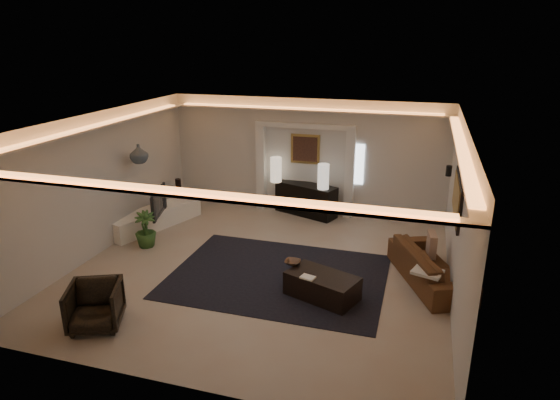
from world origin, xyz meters
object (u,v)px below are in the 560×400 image
(coffee_table, at_px, (322,287))
(sofa, at_px, (430,266))
(console, at_px, (306,199))
(armchair, at_px, (95,306))

(coffee_table, bearing_deg, sofa, 52.77)
(coffee_table, bearing_deg, console, 128.15)
(armchair, bearing_deg, sofa, 7.64)
(console, height_order, armchair, console)
(sofa, bearing_deg, coffee_table, 98.33)
(sofa, distance_m, coffee_table, 2.12)
(console, height_order, sofa, console)
(console, distance_m, armchair, 6.18)
(armchair, bearing_deg, coffee_table, 7.02)
(coffee_table, bearing_deg, armchair, -128.95)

